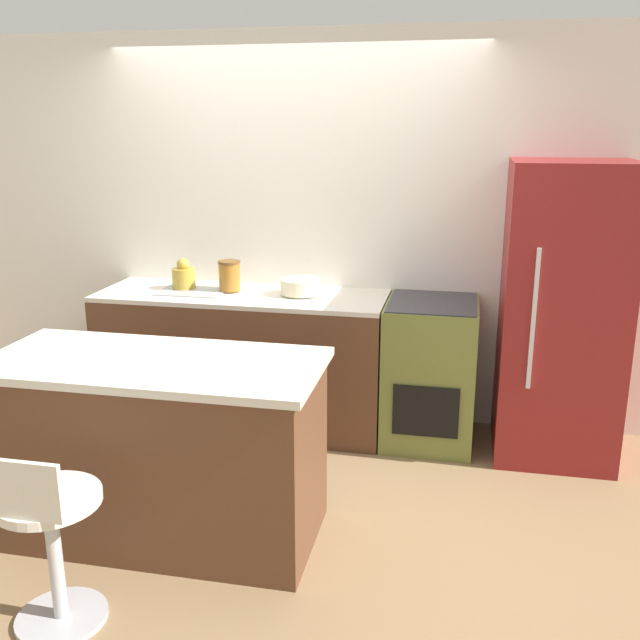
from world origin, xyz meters
name	(u,v)px	position (x,y,z in m)	size (l,w,h in m)	color
ground_plane	(272,447)	(0.00, 0.00, 0.00)	(14.00, 14.00, 0.00)	#8E704C
wall_back	(296,230)	(0.00, 0.70, 1.30)	(8.00, 0.06, 2.60)	white
back_counter	(243,359)	(-0.29, 0.34, 0.46)	(1.92, 0.65, 0.93)	brown
kitchen_island	(158,447)	(-0.28, -1.05, 0.46)	(1.63, 0.75, 0.92)	brown
oven_range	(430,372)	(0.97, 0.34, 0.46)	(0.57, 0.66, 0.93)	olive
refrigerator	(562,313)	(1.74, 0.32, 0.90)	(0.71, 0.72, 1.81)	maroon
stool_chair	(49,536)	(-0.42, -1.80, 0.41)	(0.42, 0.42, 0.82)	#B7B7BC
kettle	(184,276)	(-0.71, 0.38, 1.01)	(0.16, 0.16, 0.21)	#B29333
mixing_bowl	(300,286)	(0.10, 0.38, 0.98)	(0.26, 0.26, 0.10)	beige
canister_jar	(230,276)	(-0.38, 0.38, 1.03)	(0.15, 0.15, 0.20)	#9E6623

